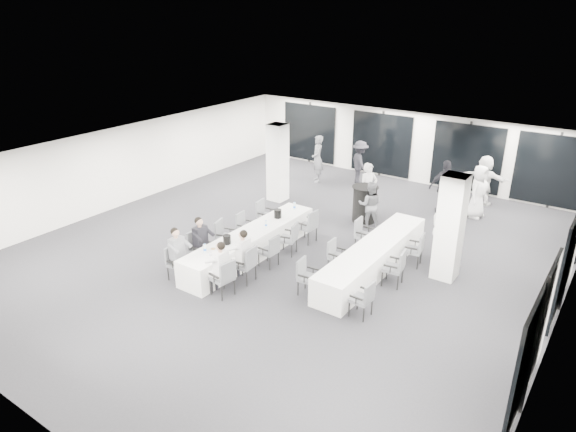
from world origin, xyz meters
name	(u,v)px	position (x,y,z in m)	size (l,w,h in m)	color
room	(338,201)	(0.89, 1.11, 1.39)	(14.04, 16.04, 2.84)	#25252A
column_left	(278,163)	(-2.80, 3.20, 1.40)	(0.60, 0.60, 2.80)	white
column_right	(450,228)	(4.20, 1.00, 1.40)	(0.60, 0.60, 2.80)	white
banquet_table_main	(251,244)	(-0.70, -0.96, 0.38)	(0.90, 5.00, 0.75)	white
banquet_table_side	(373,258)	(2.50, 0.22, 0.38)	(0.90, 5.00, 0.75)	white
cocktail_table	(364,204)	(0.73, 3.16, 0.61)	(0.87, 0.87, 1.20)	black
chair_main_left_near	(175,260)	(-1.53, -3.09, 0.51)	(0.54, 0.57, 0.90)	#54565C
chair_main_left_second	(198,246)	(-1.54, -2.22, 0.57)	(0.52, 0.58, 1.00)	#54565C
chair_main_left_mid	(224,234)	(-1.53, -1.20, 0.55)	(0.59, 0.61, 0.96)	#54565C
chair_main_left_fourth	(244,225)	(-1.53, -0.28, 0.50)	(0.48, 0.52, 0.88)	#54565C
chair_main_left_far	(264,213)	(-1.54, 0.73, 0.55)	(0.55, 0.59, 0.97)	#54565C
chair_main_right_near	(224,276)	(0.13, -3.04, 0.55)	(0.56, 0.60, 0.97)	#54565C
chair_main_right_second	(247,262)	(0.13, -2.18, 0.56)	(0.54, 0.59, 0.99)	#54565C
chair_main_right_mid	(271,249)	(0.13, -1.16, 0.52)	(0.47, 0.52, 0.91)	#54565C
chair_main_right_fourth	(290,237)	(0.13, -0.23, 0.54)	(0.58, 0.61, 0.95)	#54565C
chair_main_right_far	(309,224)	(0.14, 0.74, 0.58)	(0.54, 0.59, 1.02)	#54565C
chair_side_left_near	(306,274)	(1.67, -1.79, 0.52)	(0.50, 0.55, 0.91)	#54565C
chair_side_left_mid	(335,254)	(1.67, -0.35, 0.50)	(0.44, 0.50, 0.87)	#54565C
chair_side_left_far	(362,232)	(1.67, 1.21, 0.54)	(0.49, 0.55, 0.95)	#54565C
chair_side_right_near	(364,297)	(3.33, -1.92, 0.51)	(0.47, 0.52, 0.90)	#54565C
chair_side_right_mid	(397,266)	(3.33, -0.17, 0.56)	(0.55, 0.60, 0.97)	#54565C
chair_side_right_far	(416,248)	(3.33, 1.14, 0.53)	(0.54, 0.58, 0.94)	#54565C
seated_guest_a	(179,251)	(-1.37, -3.07, 0.81)	(0.50, 0.38, 1.44)	slate
seated_guest_b	(202,240)	(-1.37, -2.22, 0.81)	(0.50, 0.38, 1.44)	black
seated_guest_c	(219,264)	(-0.04, -3.03, 0.81)	(0.50, 0.38, 1.44)	silver
seated_guest_d	(241,252)	(-0.04, -2.19, 0.81)	(0.50, 0.38, 1.44)	silver
standing_guest_a	(368,186)	(0.52, 3.82, 1.01)	(0.74, 0.59, 2.02)	silver
standing_guest_b	(370,202)	(1.09, 2.82, 0.87)	(0.84, 0.51, 1.73)	slate
standing_guest_c	(360,160)	(-1.20, 6.52, 0.99)	(1.27, 0.65, 1.97)	black
standing_guest_d	(446,184)	(2.62, 5.39, 1.05)	(1.24, 0.69, 2.11)	black
standing_guest_e	(479,188)	(3.65, 5.64, 1.02)	(0.98, 0.60, 2.04)	silver
standing_guest_f	(484,177)	(3.46, 6.98, 1.02)	(1.87, 0.72, 2.04)	silver
standing_guest_g	(318,156)	(-2.72, 5.80, 1.07)	(0.78, 0.63, 2.13)	slate
standing_guest_h	(445,225)	(3.76, 2.00, 1.01)	(0.98, 0.60, 2.03)	silver
ice_bucket_near	(227,240)	(-0.74, -1.93, 0.87)	(0.21, 0.21, 0.24)	black
ice_bucket_far	(278,214)	(-0.70, 0.30, 0.88)	(0.23, 0.23, 0.26)	black
water_bottle_a	(205,249)	(-0.84, -2.67, 0.87)	(0.08, 0.08, 0.24)	silver
water_bottle_b	(266,224)	(-0.54, -0.48, 0.85)	(0.07, 0.07, 0.21)	silver
water_bottle_c	(294,206)	(-0.64, 1.11, 0.87)	(0.08, 0.08, 0.24)	silver
plate_a	(213,249)	(-0.81, -2.40, 0.76)	(0.22, 0.22, 0.03)	white
plate_b	(219,255)	(-0.48, -2.56, 0.76)	(0.18, 0.18, 0.03)	white
plate_c	(244,238)	(-0.59, -1.43, 0.76)	(0.22, 0.22, 0.03)	white
wine_glass	(211,255)	(-0.43, -2.90, 0.91)	(0.08, 0.08, 0.22)	silver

